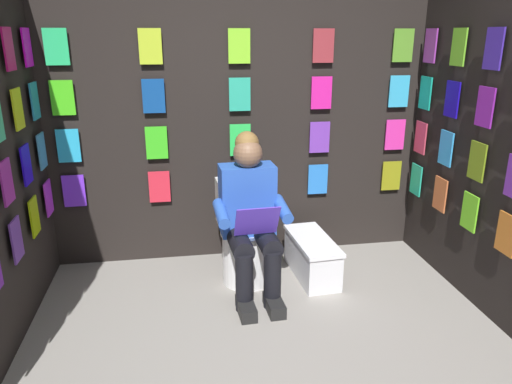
# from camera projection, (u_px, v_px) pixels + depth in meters

# --- Properties ---
(display_wall_back) EXTENTS (3.17, 0.14, 2.31)m
(display_wall_back) POSITION_uv_depth(u_px,v_px,m) (239.00, 122.00, 3.96)
(display_wall_back) COLOR black
(display_wall_back) RESTS_ON ground
(display_wall_left) EXTENTS (0.14, 1.96, 2.31)m
(display_wall_left) POSITION_uv_depth(u_px,v_px,m) (491.00, 141.00, 3.24)
(display_wall_left) COLOR black
(display_wall_left) RESTS_ON ground
(toilet) EXTENTS (0.41, 0.56, 0.77)m
(toilet) POSITION_uv_depth(u_px,v_px,m) (245.00, 238.00, 3.76)
(toilet) COLOR white
(toilet) RESTS_ON ground
(person_reading) EXTENTS (0.54, 0.70, 1.19)m
(person_reading) POSITION_uv_depth(u_px,v_px,m) (251.00, 216.00, 3.46)
(person_reading) COLOR blue
(person_reading) RESTS_ON ground
(comic_longbox_near) EXTENTS (0.33, 0.68, 0.32)m
(comic_longbox_near) POSITION_uv_depth(u_px,v_px,m) (312.00, 257.00, 3.82)
(comic_longbox_near) COLOR silver
(comic_longbox_near) RESTS_ON ground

